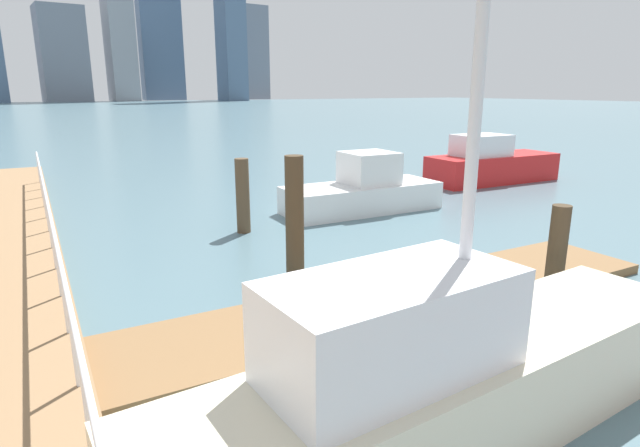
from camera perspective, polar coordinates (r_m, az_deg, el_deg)
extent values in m
plane|color=slate|center=(15.65, -16.06, 0.71)|extent=(300.00, 300.00, 0.00)
cube|color=olive|center=(8.98, 8.33, -8.58)|extent=(10.58, 2.00, 0.18)
cylinder|color=white|center=(5.08, -24.06, -18.61)|extent=(0.06, 0.06, 1.05)
cylinder|color=white|center=(6.39, -25.39, -11.70)|extent=(0.06, 0.06, 1.05)
cylinder|color=white|center=(7.75, -26.22, -7.18)|extent=(0.06, 0.06, 1.05)
cylinder|color=white|center=(9.16, -26.79, -4.03)|extent=(0.06, 0.06, 1.05)
cylinder|color=white|center=(10.58, -27.21, -1.71)|extent=(0.06, 0.06, 1.05)
cylinder|color=white|center=(12.02, -27.52, 0.05)|extent=(0.06, 0.06, 1.05)
cylinder|color=white|center=(13.46, -27.77, 1.43)|extent=(0.06, 0.06, 1.05)
cylinder|color=white|center=(14.92, -27.97, 2.54)|extent=(0.06, 0.06, 1.05)
cylinder|color=white|center=(16.38, -28.14, 3.46)|extent=(0.06, 0.06, 1.05)
cylinder|color=white|center=(17.84, -28.27, 4.22)|extent=(0.06, 0.06, 1.05)
cylinder|color=white|center=(19.30, -28.39, 4.87)|extent=(0.06, 0.06, 1.05)
cylinder|color=white|center=(20.77, -28.49, 5.43)|extent=(0.06, 0.06, 1.05)
cylinder|color=white|center=(6.18, -25.92, -7.31)|extent=(0.06, 29.60, 0.06)
cylinder|color=brown|center=(13.37, -8.47, 3.01)|extent=(0.35, 0.35, 1.91)
cylinder|color=#473826|center=(9.68, -2.79, 0.31)|extent=(0.35, 0.35, 2.43)
cylinder|color=#473826|center=(8.95, 24.41, -4.06)|extent=(0.29, 0.29, 1.88)
cube|color=red|center=(21.78, 18.38, 5.76)|extent=(5.52, 1.96, 1.07)
cube|color=white|center=(21.18, 17.27, 8.19)|extent=(2.05, 1.51, 0.81)
cube|color=white|center=(15.76, 4.59, 2.85)|extent=(4.81, 1.83, 0.81)
cube|color=white|center=(15.73, 5.40, 6.08)|extent=(1.50, 1.44, 0.95)
cube|color=beige|center=(5.83, 14.56, -17.58)|extent=(6.86, 1.93, 1.09)
cube|color=white|center=(4.78, 7.90, -10.94)|extent=(2.44, 1.32, 0.93)
cube|color=slate|center=(165.06, -26.37, 16.26)|extent=(12.69, 11.83, 25.09)
cube|color=slate|center=(178.74, -17.04, 17.62)|extent=(12.71, 9.54, 29.81)
cube|color=slate|center=(186.99, -7.89, 18.01)|extent=(12.95, 8.95, 30.32)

